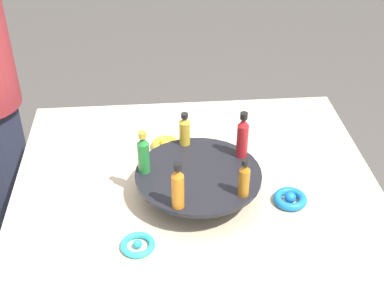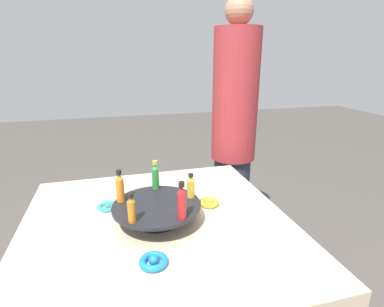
% 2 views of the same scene
% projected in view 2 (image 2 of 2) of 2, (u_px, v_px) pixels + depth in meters
% --- Properties ---
extents(party_table, '(1.02, 1.02, 0.74)m').
position_uv_depth(party_table, '(161.00, 298.00, 1.27)').
color(party_table, beige).
rests_on(party_table, ground_plane).
extents(display_stand, '(0.34, 0.34, 0.08)m').
position_uv_depth(display_stand, '(157.00, 209.00, 1.14)').
color(display_stand, black).
rests_on(display_stand, party_table).
extents(bottle_orange, '(0.03, 0.03, 0.13)m').
position_uv_depth(bottle_orange, '(120.00, 187.00, 1.14)').
color(bottle_orange, orange).
rests_on(bottle_orange, display_stand).
extents(bottle_amber, '(0.03, 0.03, 0.11)m').
position_uv_depth(bottle_amber, '(132.00, 209.00, 1.00)').
color(bottle_amber, '#AD6B19').
rests_on(bottle_amber, display_stand).
extents(bottle_red, '(0.03, 0.03, 0.14)m').
position_uv_depth(bottle_red, '(182.00, 202.00, 1.01)').
color(bottle_red, '#B21E23').
rests_on(bottle_red, display_stand).
extents(bottle_gold, '(0.03, 0.03, 0.10)m').
position_uv_depth(bottle_gold, '(191.00, 186.00, 1.18)').
color(bottle_gold, gold).
rests_on(bottle_gold, display_stand).
extents(bottle_green, '(0.03, 0.03, 0.12)m').
position_uv_depth(bottle_green, '(155.00, 176.00, 1.25)').
color(bottle_green, '#288438').
rests_on(bottle_green, display_stand).
extents(ribbon_bow_gold, '(0.09, 0.09, 0.03)m').
position_uv_depth(ribbon_bow_gold, '(209.00, 202.00, 1.28)').
color(ribbon_bow_gold, gold).
rests_on(ribbon_bow_gold, party_table).
extents(ribbon_bow_teal, '(0.09, 0.09, 0.02)m').
position_uv_depth(ribbon_bow_teal, '(108.00, 206.00, 1.26)').
color(ribbon_bow_teal, '#2DB7CC').
rests_on(ribbon_bow_teal, party_table).
extents(ribbon_bow_blue, '(0.09, 0.09, 0.03)m').
position_uv_depth(ribbon_bow_blue, '(154.00, 261.00, 0.92)').
color(ribbon_bow_blue, blue).
rests_on(ribbon_bow_blue, party_table).
extents(person_figure, '(0.29, 0.29, 1.68)m').
position_uv_depth(person_figure, '(234.00, 136.00, 1.94)').
color(person_figure, '#282D42').
rests_on(person_figure, ground_plane).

